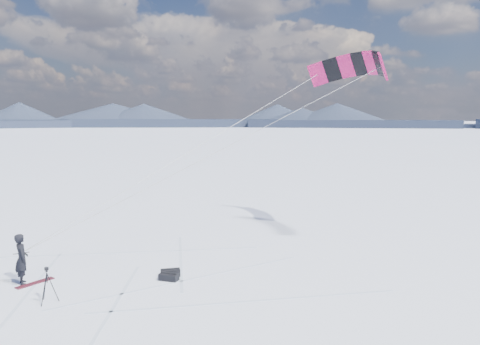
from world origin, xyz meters
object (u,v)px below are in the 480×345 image
snowboard (35,283)px  gear_bag_a (170,273)px  gear_bag_b (169,277)px  snowkiter (23,284)px  tripod (47,280)px

snowboard → gear_bag_a: 4.95m
gear_bag_a → gear_bag_b: (-0.19, -0.42, -0.00)m
snowkiter → snowboard: 0.44m
tripod → gear_bag_a: size_ratio=1.53×
gear_bag_a → snowkiter: bearing=175.0°
tripod → snowboard: bearing=107.7°
tripod → gear_bag_b: (4.24, 0.25, -0.64)m
snowkiter → gear_bag_b: snowkiter is taller
gear_bag_b → tripod: bearing=-131.7°
snowkiter → snowboard: size_ratio=1.30×
snowboard → gear_bag_b: gear_bag_b is taller
snowkiter → snowboard: snowkiter is taller
snowkiter → gear_bag_b: bearing=-119.1°
snowboard → snowkiter: bearing=129.7°
tripod → gear_bag_b: bearing=13.2°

